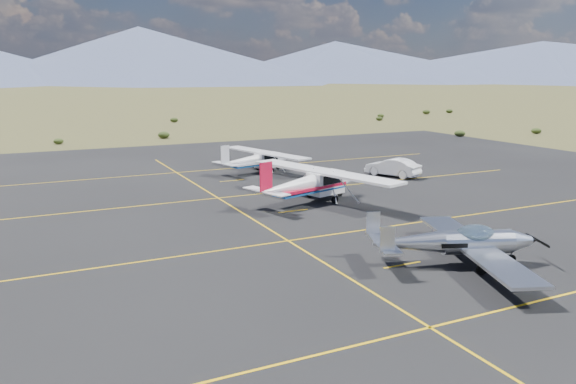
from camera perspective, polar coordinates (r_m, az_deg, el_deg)
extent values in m
plane|color=#383D1C|center=(30.08, 12.08, -4.44)|extent=(1600.00, 1600.00, 0.00)
cube|color=black|center=(35.65, 5.22, -1.62)|extent=(72.00, 72.00, 0.02)
cube|color=silver|center=(26.35, 18.39, -5.27)|extent=(5.01, 10.00, 0.13)
ellipsoid|color=#99BFD8|center=(26.20, 18.47, -4.14)|extent=(2.08, 1.62, 0.92)
cube|color=silver|center=(24.90, 9.66, -5.05)|extent=(1.90, 3.42, 0.07)
cube|color=silver|center=(23.58, 10.07, -4.77)|extent=(0.60, 0.28, 1.12)
cube|color=silver|center=(25.86, 8.64, -3.21)|extent=(0.60, 0.28, 1.12)
cylinder|color=black|center=(27.30, 21.76, -6.32)|extent=(0.39, 0.23, 0.38)
cylinder|color=black|center=(25.29, 19.05, -7.48)|extent=(0.46, 0.27, 0.45)
cylinder|color=black|center=(27.61, 16.77, -5.68)|extent=(0.46, 0.27, 0.45)
cube|color=white|center=(37.59, 3.85, 0.95)|extent=(2.71, 1.93, 1.50)
cube|color=white|center=(37.29, 3.63, 2.08)|extent=(5.18, 12.21, 0.16)
cube|color=black|center=(37.53, 3.86, 1.42)|extent=(2.09, 1.78, 0.61)
cube|color=red|center=(36.60, 2.28, 0.49)|extent=(5.70, 2.85, 0.20)
cube|color=red|center=(33.86, -2.25, 1.56)|extent=(0.93, 0.35, 1.78)
cube|color=white|center=(34.04, -2.24, 0.08)|extent=(1.83, 3.65, 0.07)
cylinder|color=black|center=(38.82, 5.31, -0.17)|extent=(0.42, 0.22, 0.40)
cylinder|color=black|center=(36.76, 4.79, -0.78)|extent=(0.51, 0.28, 0.49)
cylinder|color=black|center=(38.34, 2.23, -0.21)|extent=(0.51, 0.28, 0.49)
cube|color=white|center=(48.57, -2.13, 3.27)|extent=(2.24, 1.55, 1.25)
cube|color=white|center=(48.36, -2.31, 4.01)|extent=(3.97, 10.20, 0.13)
cube|color=black|center=(48.53, -2.14, 3.57)|extent=(1.71, 1.44, 0.51)
cube|color=white|center=(47.86, -3.26, 3.02)|extent=(4.75, 2.22, 0.17)
cube|color=white|center=(45.91, -6.41, 3.80)|extent=(0.78, 0.26, 1.48)
cube|color=white|center=(46.02, -6.39, 2.89)|extent=(1.42, 3.04, 0.06)
cylinder|color=black|center=(49.44, -1.03, 2.49)|extent=(0.35, 0.17, 0.33)
cylinder|color=black|center=(47.78, -1.66, 2.19)|extent=(0.42, 0.22, 0.41)
cylinder|color=black|center=(49.28, -3.08, 2.49)|extent=(0.42, 0.22, 0.41)
imported|color=white|center=(46.94, 10.60, 2.49)|extent=(3.27, 4.78, 1.49)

